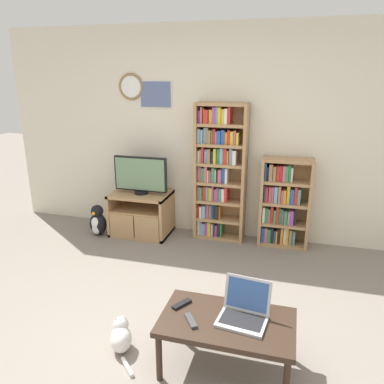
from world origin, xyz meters
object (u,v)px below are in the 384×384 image
Objects in this scene: television at (141,175)px; coffee_table at (227,325)px; remote_near_laptop at (182,304)px; cat at (121,336)px; laptop at (244,310)px; penguin_figurine at (98,222)px; bookshelf_tall at (218,171)px; remote_far_from_laptop at (191,321)px; bookshelf_short at (283,204)px; tv_stand at (141,213)px.

coffee_table is at bearing -53.92° from television.
remote_near_laptop is 0.56m from cat.
laptop is 2.81m from penguin_figurine.
laptop is (1.60, -1.99, -0.33)m from television.
laptop reaches higher than coffee_table.
bookshelf_tall is at bearing 59.37° from cat.
penguin_figurine reaches higher than coffee_table.
penguin_figurine is at bearing -81.06° from remote_far_from_laptop.
penguin_figurine is (-0.55, -0.19, -0.61)m from television.
bookshelf_tall is 0.87m from bookshelf_short.
laptop is (-0.16, -2.16, -0.06)m from bookshelf_short.
cat is (-1.08, -2.23, -0.41)m from bookshelf_short.
bookshelf_tall is at bearing 103.47° from coffee_table.
bookshelf_tall reaches higher than television.
remote_near_laptop is at bearing -85.18° from bookshelf_tall.
remote_near_laptop is (1.14, -1.96, -0.39)m from television.
tv_stand is 0.57m from penguin_figurine.
remote_far_from_laptop is at bearing -59.51° from television.
bookshelf_short is at bearing -0.26° from bookshelf_tall.
remote_far_from_laptop is at bearing 156.91° from remote_near_laptop.
cat is at bearing -41.11° from remote_far_from_laptop.
coffee_table is (-0.27, -2.21, -0.17)m from bookshelf_short.
remote_near_laptop is at bearing -59.90° from television.
cat is (-0.57, 0.07, -0.30)m from remote_far_from_laptop.
remote_near_laptop reaches higher than penguin_figurine.
bookshelf_short is at bearing 92.95° from laptop.
laptop is 2.28× the size of remote_far_from_laptop.
television is (0.02, -0.01, 0.52)m from tv_stand.
bookshelf_short is 2.85× the size of cat.
laptop reaches higher than cat.
television is 0.40× the size of bookshelf_tall.
coffee_table is at bearing -42.26° from penguin_figurine.
tv_stand is 2.09× the size of laptop.
penguin_figurine is at bearing 137.74° from coffee_table.
coffee_table is 0.84m from cat.
television is 2.57m from laptop.
tv_stand is at bearing -93.18° from remote_far_from_laptop.
bookshelf_short is (1.76, 0.17, -0.28)m from television.
bookshelf_short is 1.17× the size of coffee_table.
tv_stand is at bearing -170.46° from bookshelf_tall.
bookshelf_tall reaches higher than tv_stand.
laptop is 2.26× the size of remote_near_laptop.
remote_near_laptop is at bearing -59.57° from tv_stand.
coffee_table is at bearing -76.53° from bookshelf_tall.
remote_near_laptop is (-0.35, 0.08, 0.06)m from coffee_table.
penguin_figurine is (-2.31, -0.36, -0.34)m from bookshelf_short.
remote_near_laptop is 2.45m from penguin_figurine.
television is at bearing 19.54° from penguin_figurine.
laptop is at bearing -51.02° from tv_stand.
tv_stand is 0.44× the size of bookshelf_tall.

